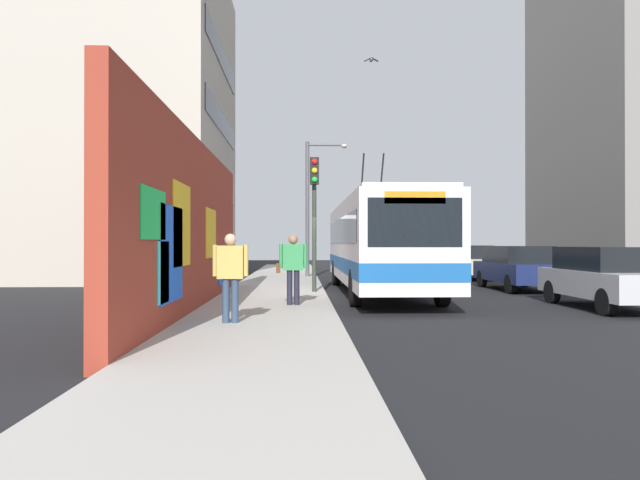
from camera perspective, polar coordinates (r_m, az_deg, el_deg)
The scene contains 15 objects.
ground_plane at distance 18.46m, azimuth 0.53°, elevation -5.52°, with size 80.00×80.00×0.00m, color black.
sidewalk_slab at distance 18.45m, azimuth -4.46°, elevation -5.29°, with size 48.00×3.20×0.15m, color #ADA8A0.
graffiti_wall at distance 14.41m, azimuth -12.14°, elevation 1.26°, with size 13.66×0.32×4.14m.
building_far_left at distance 30.53m, azimuth -18.25°, elevation 11.09°, with size 12.12×9.18×15.42m.
building_far_right at distance 36.35m, azimuth 28.12°, elevation 12.43°, with size 11.29×7.22×19.36m.
city_bus at distance 19.46m, azimuth 5.71°, elevation -0.18°, with size 12.36×2.58×4.86m.
parked_car_silver at distance 16.61m, azimuth 26.10°, elevation -3.19°, with size 4.34×1.77×1.58m.
parked_car_navy at distance 22.10m, azimuth 18.71°, elevation -2.48°, with size 4.60×1.88×1.58m.
parked_car_champagne at distance 27.78m, azimuth 14.34°, elevation -2.05°, with size 4.06×1.75×1.58m.
parked_car_dark_gray at distance 33.13m, azimuth 11.64°, elevation -1.78°, with size 4.14×1.80×1.58m.
pedestrian_at_curb at distance 14.47m, azimuth -2.67°, elevation -2.31°, with size 0.23×0.76×1.73m.
pedestrian_near_wall at distance 11.32m, azimuth -8.73°, elevation -2.92°, with size 0.23×0.68×1.71m.
traffic_light at distance 18.34m, azimuth -0.56°, elevation 3.80°, with size 0.49×0.28×4.23m.
street_lamp at distance 27.06m, azimuth -0.74°, elevation 4.11°, with size 0.44×1.93×6.23m.
flying_pigeons at distance 21.46m, azimuth 1.45°, elevation 19.70°, with size 4.45×3.59×0.82m.
Camera 1 is at (-18.37, 0.81, 1.67)m, focal length 32.82 mm.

